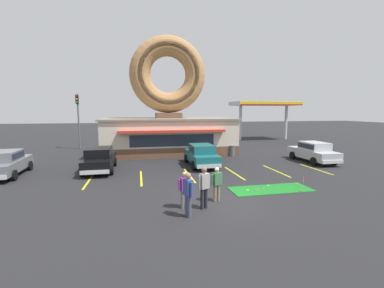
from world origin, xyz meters
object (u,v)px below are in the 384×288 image
pedestrian_hooded_kid (188,192)px  pedestrian_clipboard_woman (185,188)px  golf_ball (258,189)px  car_silver (313,151)px  car_teal (201,154)px  trash_bin (232,151)px  putting_flag_pin (304,179)px  pedestrian_blue_sweater_man (204,186)px  traffic_light_pole (78,114)px  car_black (99,158)px  pedestrian_leather_jacket_man (217,183)px  car_grey (5,162)px

pedestrian_hooded_kid → pedestrian_clipboard_woman: pedestrian_hooded_kid is taller
golf_ball → car_silver: car_silver is taller
car_teal → trash_bin: bearing=43.1°
putting_flag_pin → car_teal: size_ratio=0.12×
putting_flag_pin → car_teal: 7.59m
pedestrian_blue_sweater_man → traffic_light_pole: 21.15m
car_black → pedestrian_leather_jacket_man: (6.01, -7.27, -0.02)m
car_teal → pedestrian_leather_jacket_man: 7.54m
car_teal → traffic_light_pole: 15.49m
putting_flag_pin → pedestrian_clipboard_woman: 6.91m
golf_ball → traffic_light_pole: bearing=125.2°
golf_ball → pedestrian_blue_sweater_man: pedestrian_blue_sweater_man is taller
traffic_light_pole → pedestrian_leather_jacket_man: bearing=-62.5°
car_teal → pedestrian_clipboard_woman: bearing=-108.7°
pedestrian_hooded_kid → putting_flag_pin: bearing=20.0°
trash_bin → pedestrian_clipboard_woman: bearing=-119.2°
car_teal → traffic_light_pole: (-10.68, 10.86, 2.84)m
car_grey → pedestrian_leather_jacket_man: (11.53, -6.98, -0.02)m
putting_flag_pin → car_silver: size_ratio=0.12×
car_teal → pedestrian_clipboard_woman: (-2.70, -7.97, -0.02)m
car_black → traffic_light_pole: size_ratio=0.79×
pedestrian_clipboard_woman → putting_flag_pin: bearing=13.0°
pedestrian_leather_jacket_man → trash_bin: bearing=66.2°
pedestrian_clipboard_woman → traffic_light_pole: (-7.98, 18.83, 2.85)m
car_grey → traffic_light_pole: traffic_light_pole is taller
pedestrian_leather_jacket_man → car_silver: bearing=34.5°
golf_ball → traffic_light_pole: 21.36m
putting_flag_pin → pedestrian_hooded_kid: (-6.75, -2.45, 0.53)m
pedestrian_clipboard_woman → trash_bin: (6.37, 11.40, -0.36)m
car_teal → car_black: bearing=-178.5°
trash_bin → traffic_light_pole: 16.47m
pedestrian_blue_sweater_man → car_silver: bearing=35.2°
car_silver → pedestrian_leather_jacket_man: bearing=-145.5°
pedestrian_hooded_kid → trash_bin: bearing=62.5°
golf_ball → car_grey: (-14.11, 5.87, 0.82)m
putting_flag_pin → trash_bin: bearing=92.1°
golf_ball → pedestrian_clipboard_woman: size_ratio=0.03×
car_silver → golf_ball: bearing=-142.3°
car_grey → pedestrian_clipboard_woman: car_grey is taller
pedestrian_blue_sweater_man → pedestrian_clipboard_woman: 0.82m
car_silver → trash_bin: bearing=144.5°
car_grey → trash_bin: bearing=13.4°
pedestrian_clipboard_woman → trash_bin: 13.07m
car_grey → car_teal: size_ratio=1.02×
car_black → car_teal: bearing=1.5°
car_silver → traffic_light_pole: (-19.76, 11.29, 2.84)m
pedestrian_blue_sweater_man → traffic_light_pole: (-8.76, 19.06, 2.72)m
car_teal → pedestrian_clipboard_woman: 8.42m
car_black → pedestrian_leather_jacket_man: 9.44m
pedestrian_leather_jacket_man → car_grey: bearing=148.8°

